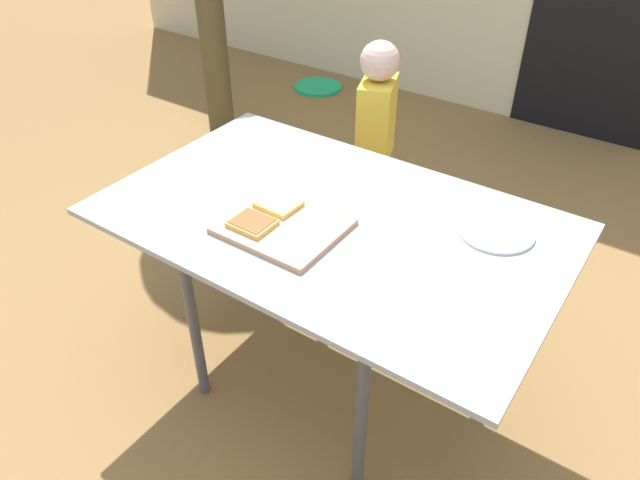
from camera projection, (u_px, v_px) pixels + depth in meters
ground_plane at (329, 373)px, 2.40m from camera, size 16.00×16.00×0.00m
dining_table at (331, 232)px, 1.98m from camera, size 1.50×0.93×0.76m
cutting_board at (283, 226)px, 1.89m from camera, size 0.36×0.31×0.02m
pizza_slice_near_left at (252, 223)px, 1.87m from camera, size 0.13×0.11×0.02m
pizza_slice_far_left at (278, 204)px, 1.96m from camera, size 0.14×0.12×0.02m
plate_white_right at (496, 231)px, 1.87m from camera, size 0.24×0.24×0.01m
child_left at (375, 142)px, 2.68m from camera, size 0.21×0.27×1.07m
garden_hose_coil at (318, 87)px, 4.76m from camera, size 0.37×0.37×0.03m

